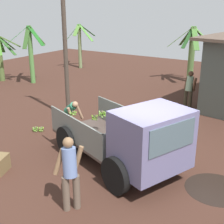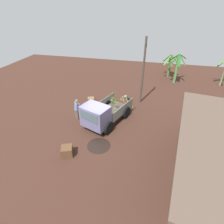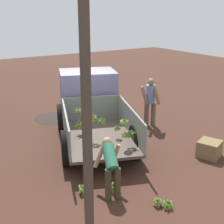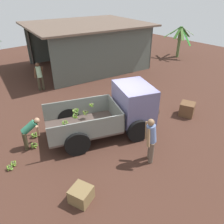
{
  "view_description": "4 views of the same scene",
  "coord_description": "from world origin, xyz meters",
  "px_view_note": "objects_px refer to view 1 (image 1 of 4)",
  "views": [
    {
      "loc": [
        3.34,
        -6.79,
        4.47
      ],
      "look_at": [
        -1.33,
        0.44,
        1.45
      ],
      "focal_mm": 50.0,
      "sensor_mm": 36.0,
      "label": 1
    },
    {
      "loc": [
        9.91,
        3.2,
        7.99
      ],
      "look_at": [
        -0.2,
        0.76,
        1.41
      ],
      "focal_mm": 28.0,
      "sensor_mm": 36.0,
      "label": 2
    },
    {
      "loc": [
        -8.87,
        4.54,
        3.99
      ],
      "look_at": [
        -1.15,
        -0.34,
        0.96
      ],
      "focal_mm": 50.0,
      "sensor_mm": 36.0,
      "label": 3
    },
    {
      "loc": [
        -5.65,
        -5.93,
        5.51
      ],
      "look_at": [
        -1.06,
        -0.51,
        1.39
      ],
      "focal_mm": 35.0,
      "sensor_mm": 36.0,
      "label": 4
    }
  ],
  "objects_px": {
    "banana_bunch_on_ground_2": "(35,129)",
    "person_foreground_visitor": "(70,170)",
    "banana_bunch_on_ground_3": "(87,126)",
    "banana_bunch_on_ground_0": "(69,129)",
    "banana_bunch_on_ground_1": "(41,129)",
    "person_bystander_near_shed": "(189,88)",
    "utility_pole": "(65,44)",
    "person_worker_loading": "(71,113)",
    "cargo_truck": "(138,140)"
  },
  "relations": [
    {
      "from": "banana_bunch_on_ground_1",
      "to": "banana_bunch_on_ground_3",
      "type": "xyz_separation_m",
      "value": [
        1.25,
        1.12,
        0.03
      ]
    },
    {
      "from": "utility_pole",
      "to": "person_bystander_near_shed",
      "type": "distance_m",
      "value": 5.7
    },
    {
      "from": "cargo_truck",
      "to": "person_bystander_near_shed",
      "type": "xyz_separation_m",
      "value": [
        -0.85,
        6.32,
        -0.13
      ]
    },
    {
      "from": "banana_bunch_on_ground_0",
      "to": "banana_bunch_on_ground_3",
      "type": "bearing_deg",
      "value": 65.33
    },
    {
      "from": "banana_bunch_on_ground_2",
      "to": "banana_bunch_on_ground_0",
      "type": "bearing_deg",
      "value": 28.22
    },
    {
      "from": "person_bystander_near_shed",
      "to": "banana_bunch_on_ground_1",
      "type": "distance_m",
      "value": 6.63
    },
    {
      "from": "utility_pole",
      "to": "banana_bunch_on_ground_3",
      "type": "xyz_separation_m",
      "value": [
        1.39,
        -0.6,
        -2.84
      ]
    },
    {
      "from": "person_bystander_near_shed",
      "to": "banana_bunch_on_ground_2",
      "type": "distance_m",
      "value": 6.82
    },
    {
      "from": "person_foreground_visitor",
      "to": "banana_bunch_on_ground_2",
      "type": "distance_m",
      "value": 4.95
    },
    {
      "from": "person_foreground_visitor",
      "to": "banana_bunch_on_ground_0",
      "type": "bearing_deg",
      "value": -9.36
    },
    {
      "from": "person_bystander_near_shed",
      "to": "banana_bunch_on_ground_0",
      "type": "distance_m",
      "value": 5.74
    },
    {
      "from": "person_worker_loading",
      "to": "person_bystander_near_shed",
      "type": "relative_size",
      "value": 0.74
    },
    {
      "from": "cargo_truck",
      "to": "banana_bunch_on_ground_1",
      "type": "relative_size",
      "value": 22.21
    },
    {
      "from": "banana_bunch_on_ground_1",
      "to": "banana_bunch_on_ground_2",
      "type": "xyz_separation_m",
      "value": [
        -0.17,
        -0.13,
        0.01
      ]
    },
    {
      "from": "banana_bunch_on_ground_0",
      "to": "banana_bunch_on_ground_2",
      "type": "bearing_deg",
      "value": -151.78
    },
    {
      "from": "cargo_truck",
      "to": "banana_bunch_on_ground_2",
      "type": "relative_size",
      "value": 20.5
    },
    {
      "from": "utility_pole",
      "to": "person_worker_loading",
      "type": "xyz_separation_m",
      "value": [
        1.09,
        -1.12,
        -2.22
      ]
    },
    {
      "from": "banana_bunch_on_ground_3",
      "to": "banana_bunch_on_ground_2",
      "type": "bearing_deg",
      "value": -138.73
    },
    {
      "from": "banana_bunch_on_ground_1",
      "to": "utility_pole",
      "type": "bearing_deg",
      "value": 94.66
    },
    {
      "from": "person_bystander_near_shed",
      "to": "banana_bunch_on_ground_3",
      "type": "xyz_separation_m",
      "value": [
        -2.34,
        -4.39,
        -0.81
      ]
    },
    {
      "from": "person_worker_loading",
      "to": "banana_bunch_on_ground_3",
      "type": "distance_m",
      "value": 0.86
    },
    {
      "from": "person_bystander_near_shed",
      "to": "banana_bunch_on_ground_2",
      "type": "height_order",
      "value": "person_bystander_near_shed"
    },
    {
      "from": "person_foreground_visitor",
      "to": "banana_bunch_on_ground_3",
      "type": "bearing_deg",
      "value": -17.09
    },
    {
      "from": "utility_pole",
      "to": "banana_bunch_on_ground_3",
      "type": "height_order",
      "value": "utility_pole"
    },
    {
      "from": "person_foreground_visitor",
      "to": "cargo_truck",
      "type": "bearing_deg",
      "value": -65.95
    },
    {
      "from": "person_worker_loading",
      "to": "banana_bunch_on_ground_3",
      "type": "height_order",
      "value": "person_worker_loading"
    },
    {
      "from": "cargo_truck",
      "to": "banana_bunch_on_ground_2",
      "type": "distance_m",
      "value": 4.75
    },
    {
      "from": "person_worker_loading",
      "to": "utility_pole",
      "type": "bearing_deg",
      "value": 152.58
    },
    {
      "from": "cargo_truck",
      "to": "banana_bunch_on_ground_0",
      "type": "distance_m",
      "value": 3.83
    },
    {
      "from": "banana_bunch_on_ground_0",
      "to": "person_worker_loading",
      "type": "bearing_deg",
      "value": 94.76
    },
    {
      "from": "cargo_truck",
      "to": "person_worker_loading",
      "type": "bearing_deg",
      "value": 178.75
    },
    {
      "from": "person_bystander_near_shed",
      "to": "banana_bunch_on_ground_2",
      "type": "bearing_deg",
      "value": 155.06
    },
    {
      "from": "person_foreground_visitor",
      "to": "banana_bunch_on_ground_1",
      "type": "distance_m",
      "value": 4.89
    },
    {
      "from": "person_worker_loading",
      "to": "person_bystander_near_shed",
      "type": "xyz_separation_m",
      "value": [
        2.64,
        4.91,
        0.19
      ]
    },
    {
      "from": "utility_pole",
      "to": "person_worker_loading",
      "type": "bearing_deg",
      "value": -45.88
    },
    {
      "from": "cargo_truck",
      "to": "banana_bunch_on_ground_0",
      "type": "bearing_deg",
      "value": -179.61
    },
    {
      "from": "utility_pole",
      "to": "person_foreground_visitor",
      "type": "relative_size",
      "value": 3.31
    },
    {
      "from": "cargo_truck",
      "to": "utility_pole",
      "type": "xyz_separation_m",
      "value": [
        -4.58,
        2.52,
        1.9
      ]
    },
    {
      "from": "person_foreground_visitor",
      "to": "person_worker_loading",
      "type": "xyz_separation_m",
      "value": [
        -2.91,
        3.48,
        -0.23
      ]
    },
    {
      "from": "utility_pole",
      "to": "banana_bunch_on_ground_2",
      "type": "xyz_separation_m",
      "value": [
        -0.03,
        -1.84,
        -2.85
      ]
    },
    {
      "from": "banana_bunch_on_ground_3",
      "to": "banana_bunch_on_ground_0",
      "type": "bearing_deg",
      "value": -114.67
    },
    {
      "from": "banana_bunch_on_ground_0",
      "to": "person_foreground_visitor",
      "type": "bearing_deg",
      "value": -49.17
    },
    {
      "from": "person_foreground_visitor",
      "to": "banana_bunch_on_ground_1",
      "type": "height_order",
      "value": "person_foreground_visitor"
    },
    {
      "from": "banana_bunch_on_ground_3",
      "to": "cargo_truck",
      "type": "bearing_deg",
      "value": -31.09
    },
    {
      "from": "person_worker_loading",
      "to": "banana_bunch_on_ground_1",
      "type": "xyz_separation_m",
      "value": [
        -0.95,
        -0.59,
        -0.64
      ]
    },
    {
      "from": "person_foreground_visitor",
      "to": "banana_bunch_on_ground_3",
      "type": "xyz_separation_m",
      "value": [
        -2.61,
        4.0,
        -0.85
      ]
    },
    {
      "from": "person_bystander_near_shed",
      "to": "banana_bunch_on_ground_3",
      "type": "bearing_deg",
      "value": 160.7
    },
    {
      "from": "banana_bunch_on_ground_2",
      "to": "person_foreground_visitor",
      "type": "bearing_deg",
      "value": -34.42
    },
    {
      "from": "person_foreground_visitor",
      "to": "person_bystander_near_shed",
      "type": "height_order",
      "value": "person_foreground_visitor"
    },
    {
      "from": "person_foreground_visitor",
      "to": "banana_bunch_on_ground_0",
      "type": "relative_size",
      "value": 6.13
    }
  ]
}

